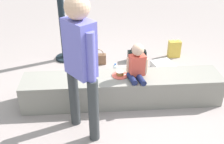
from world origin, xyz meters
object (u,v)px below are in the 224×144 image
(adult_standing, at_px, (80,57))
(cake_plate, at_px, (120,74))
(cake_box_white, at_px, (163,66))
(handbag_brown_canvas, at_px, (98,59))
(water_bottle_near_gift, at_px, (115,69))
(party_cup_red, at_px, (175,80))
(child_seated, at_px, (137,64))
(gift_bag, at_px, (174,49))
(handbag_black_leather, at_px, (137,56))

(adult_standing, height_order, cake_plate, adult_standing)
(cake_box_white, height_order, handbag_brown_canvas, handbag_brown_canvas)
(water_bottle_near_gift, bearing_deg, cake_plate, -89.98)
(cake_plate, distance_m, party_cup_red, 1.05)
(cake_plate, bearing_deg, handbag_brown_canvas, 104.05)
(party_cup_red, bearing_deg, child_seated, -147.46)
(adult_standing, relative_size, water_bottle_near_gift, 9.04)
(cake_box_white, distance_m, handbag_brown_canvas, 1.14)
(cake_plate, relative_size, cake_box_white, 0.67)
(adult_standing, distance_m, gift_bag, 2.64)
(child_seated, height_order, gift_bag, child_seated)
(adult_standing, height_order, party_cup_red, adult_standing)
(child_seated, xyz_separation_m, handbag_brown_canvas, (-0.49, 1.18, -0.51))
(child_seated, relative_size, party_cup_red, 4.34)
(child_seated, distance_m, water_bottle_near_gift, 0.99)
(adult_standing, distance_m, water_bottle_near_gift, 1.70)
(adult_standing, relative_size, party_cup_red, 14.92)
(cake_plate, bearing_deg, party_cup_red, 22.40)
(party_cup_red, xyz_separation_m, cake_box_white, (-0.08, 0.44, 0.01))
(adult_standing, distance_m, cake_box_white, 2.15)
(handbag_brown_canvas, bearing_deg, handbag_black_leather, 5.05)
(adult_standing, bearing_deg, handbag_black_leather, 62.69)
(handbag_black_leather, bearing_deg, handbag_brown_canvas, -174.95)
(gift_bag, height_order, water_bottle_near_gift, gift_bag)
(water_bottle_near_gift, xyz_separation_m, handbag_brown_canvas, (-0.28, 0.36, 0.01))
(child_seated, distance_m, cake_box_white, 1.21)
(gift_bag, xyz_separation_m, water_bottle_near_gift, (-1.14, -0.54, -0.07))
(party_cup_red, height_order, handbag_brown_canvas, handbag_brown_canvas)
(party_cup_red, bearing_deg, handbag_brown_canvas, 148.26)
(water_bottle_near_gift, height_order, handbag_brown_canvas, handbag_brown_canvas)
(adult_standing, xyz_separation_m, handbag_brown_canvas, (0.21, 1.71, -0.90))
(child_seated, xyz_separation_m, party_cup_red, (0.69, 0.44, -0.56))
(adult_standing, distance_m, cake_plate, 0.97)
(cake_plate, height_order, cake_box_white, cake_plate)
(child_seated, distance_m, gift_bag, 1.70)
(gift_bag, xyz_separation_m, handbag_black_leather, (-0.71, -0.12, -0.05))
(child_seated, xyz_separation_m, handbag_black_leather, (0.21, 1.24, -0.51))
(cake_plate, height_order, handbag_black_leather, cake_plate)
(adult_standing, height_order, handbag_brown_canvas, adult_standing)
(adult_standing, bearing_deg, handbag_brown_canvas, 83.01)
(handbag_black_leather, distance_m, handbag_brown_canvas, 0.71)
(handbag_black_leather, xyz_separation_m, handbag_brown_canvas, (-0.71, -0.06, -0.01))
(child_seated, relative_size, cake_box_white, 1.44)
(water_bottle_near_gift, bearing_deg, handbag_black_leather, 44.82)
(cake_box_white, bearing_deg, water_bottle_near_gift, -174.94)
(water_bottle_near_gift, bearing_deg, gift_bag, 25.40)
(child_seated, bearing_deg, gift_bag, 55.62)
(gift_bag, height_order, party_cup_red, gift_bag)
(gift_bag, distance_m, handbag_brown_canvas, 1.43)
(handbag_black_leather, bearing_deg, gift_bag, 9.27)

